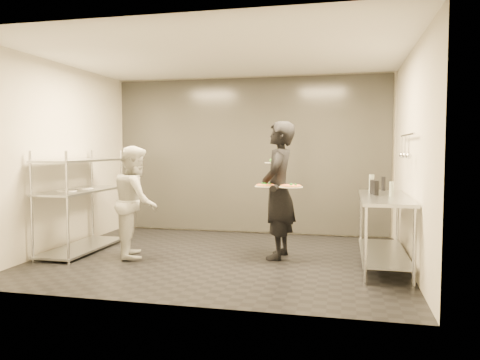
% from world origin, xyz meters
% --- Properties ---
extents(room_shell, '(5.00, 4.00, 2.80)m').
position_xyz_m(room_shell, '(0.00, 1.18, 1.40)').
color(room_shell, black).
rests_on(room_shell, ground).
extents(pass_rack, '(0.60, 1.60, 1.50)m').
position_xyz_m(pass_rack, '(-2.15, -0.00, 0.77)').
color(pass_rack, silver).
rests_on(pass_rack, ground).
extents(prep_counter, '(0.60, 1.80, 0.92)m').
position_xyz_m(prep_counter, '(2.18, 0.00, 0.63)').
color(prep_counter, silver).
rests_on(prep_counter, ground).
extents(utensil_rail, '(0.07, 1.20, 0.31)m').
position_xyz_m(utensil_rail, '(2.43, -0.00, 1.55)').
color(utensil_rail, silver).
rests_on(utensil_rail, room_shell).
extents(waiter, '(0.50, 0.72, 1.90)m').
position_xyz_m(waiter, '(0.78, 0.18, 0.95)').
color(waiter, black).
rests_on(waiter, ground).
extents(chef, '(0.84, 0.93, 1.56)m').
position_xyz_m(chef, '(-1.20, -0.15, 0.78)').
color(chef, silver).
rests_on(chef, ground).
extents(pizza_plate_near, '(0.29, 0.29, 0.05)m').
position_xyz_m(pizza_plate_near, '(0.64, -0.04, 1.03)').
color(pizza_plate_near, white).
rests_on(pizza_plate_near, waiter).
extents(pizza_plate_far, '(0.32, 0.32, 0.05)m').
position_xyz_m(pizza_plate_far, '(0.98, -0.02, 1.03)').
color(pizza_plate_far, white).
rests_on(pizza_plate_far, waiter).
extents(salad_plate, '(0.25, 0.25, 0.07)m').
position_xyz_m(salad_plate, '(0.67, 0.45, 1.34)').
color(salad_plate, white).
rests_on(salad_plate, waiter).
extents(pos_monitor, '(0.10, 0.27, 0.19)m').
position_xyz_m(pos_monitor, '(2.06, 0.17, 1.02)').
color(pos_monitor, black).
rests_on(pos_monitor, prep_counter).
extents(bottle_green, '(0.07, 0.07, 0.25)m').
position_xyz_m(bottle_green, '(2.04, 0.45, 1.05)').
color(bottle_green, gray).
rests_on(bottle_green, prep_counter).
extents(bottle_clear, '(0.06, 0.06, 0.19)m').
position_xyz_m(bottle_clear, '(2.26, -0.02, 1.01)').
color(bottle_clear, gray).
rests_on(bottle_clear, prep_counter).
extents(bottle_dark, '(0.06, 0.06, 0.20)m').
position_xyz_m(bottle_dark, '(2.23, 0.80, 1.02)').
color(bottle_dark, black).
rests_on(bottle_dark, prep_counter).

